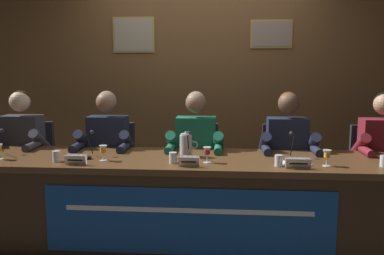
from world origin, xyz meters
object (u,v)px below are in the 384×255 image
Objects in this scene: water_cup_center at (173,158)px; panelist_right at (288,150)px; microphone_left at (89,149)px; chair_right at (284,174)px; nameplate_left at (76,160)px; chair_far_right at (374,176)px; chair_far_left at (31,169)px; water_cup_right at (279,161)px; microphone_center at (188,150)px; nameplate_right at (298,163)px; juice_glass_right at (327,155)px; panelist_far_left at (19,146)px; nameplate_center at (189,161)px; water_pitcher_central at (186,145)px; juice_glass_center at (207,152)px; chair_center at (197,173)px; chair_left at (112,171)px; panelist_left at (106,147)px; panelist_far_right at (384,152)px; panelist_center at (195,149)px; water_cup_left at (56,157)px; conference_table at (191,187)px; water_cup_far_right at (384,162)px; document_stack_right at (295,163)px; juice_glass_left at (103,150)px; microphone_right at (292,151)px.

panelist_right is (0.96, 0.59, -0.04)m from water_cup_center.
microphone_left reaches higher than chair_right.
nameplate_left is 2.70m from chair_far_right.
chair_far_left is 10.72× the size of water_cup_center.
microphone_center is at bearing 165.08° from water_cup_right.
microphone_center reaches higher than nameplate_right.
chair_far_right is (1.00, 0.82, -0.32)m from water_cup_right.
panelist_far_left is at bearing 167.61° from juice_glass_right.
juice_glass_right is (1.88, 0.10, 0.05)m from nameplate_left.
chair_right is (0.83, 0.88, -0.32)m from nameplate_center.
chair_far_right is at bearing 17.62° from water_pitcher_central.
chair_center is at bearing 99.77° from juice_glass_center.
chair_left is 0.34m from panelist_left.
panelist_far_right reaches higher than chair_far_right.
chair_left is 0.74× the size of panelist_center.
water_cup_left is at bearing -163.45° from chair_far_right.
water_pitcher_central reaches higher than conference_table.
chair_far_right is 10.72× the size of water_cup_far_right.
conference_table is 35.98× the size of juice_glass_center.
nameplate_right is 0.14m from document_stack_right.
microphone_left reaches higher than nameplate_right.
chair_right is (1.69, 0.89, -0.32)m from nameplate_left.
microphone_center reaches higher than water_cup_left.
chair_left is (0.83, 0.00, 0.00)m from chair_far_left.
water_cup_left is 2.78m from panelist_far_right.
panelist_center is 0.83m from panelist_right.
panelist_right reaches higher than nameplate_center.
juice_glass_left is at bearing 177.13° from water_cup_right.
chair_right is 0.94m from nameplate_right.
panelist_center is 5.39× the size of document_stack_right.
microphone_left is (0.03, 0.24, 0.03)m from nameplate_left.
juice_glass_center is (0.96, -0.75, 0.37)m from chair_left.
panelist_right reaches higher than chair_far_left.
water_cup_left is 1.00× the size of water_cup_center.
panelist_left reaches higher than chair_right.
water_cup_right is at bearing -6.04° from microphone_left.
panelist_center is 0.36m from water_pitcher_central.
panelist_center is 1.36× the size of chair_far_right.
panelist_right is at bearing 180.00° from panelist_far_right.
juice_glass_left is at bearing -162.26° from water_pitcher_central.
juice_glass_center is 0.90m from panelist_right.
water_cup_center is 1.28m from chair_right.
panelist_center reaches higher than chair_far_left.
water_cup_center is 0.80m from water_cup_right.
water_cup_left is 2.85m from chair_far_right.
nameplate_left is 1.91× the size of water_cup_center.
panelist_center reaches higher than document_stack_right.
panelist_left reaches higher than microphone_center.
microphone_right is at bearing -13.74° from chair_far_left.
microphone_right is at bearing 57.61° from water_cup_right.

